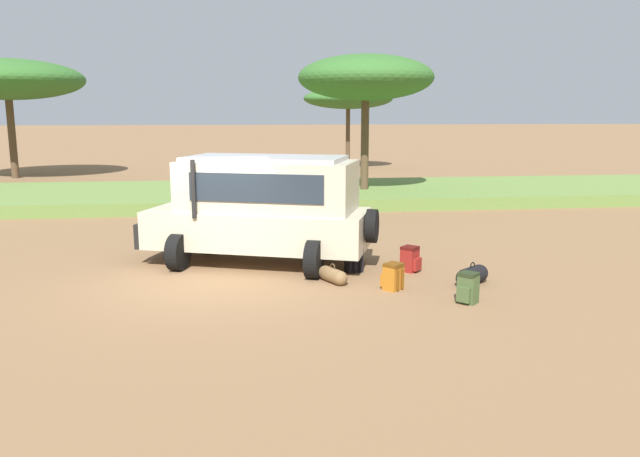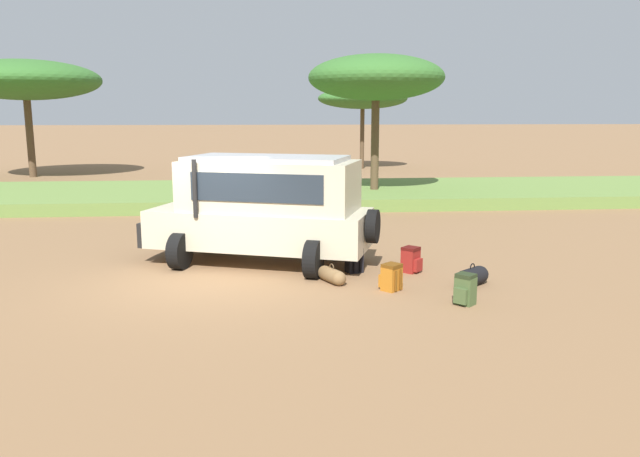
{
  "view_description": "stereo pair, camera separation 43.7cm",
  "coord_description": "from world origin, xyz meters",
  "px_view_note": "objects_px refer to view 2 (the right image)",
  "views": [
    {
      "loc": [
        0.73,
        -12.46,
        3.4
      ],
      "look_at": [
        2.33,
        0.26,
        1.0
      ],
      "focal_mm": 35.0,
      "sensor_mm": 36.0,
      "label": 1
    },
    {
      "loc": [
        1.16,
        -12.51,
        3.4
      ],
      "look_at": [
        2.33,
        0.26,
        1.0
      ],
      "focal_mm": 35.0,
      "sensor_mm": 36.0,
      "label": 2
    }
  ],
  "objects_px": {
    "backpack_beside_front_wheel": "(354,260)",
    "backpack_outermost": "(465,290)",
    "duffel_bag_soft_canvas": "(332,275)",
    "duffel_bag_low_black_case": "(472,277)",
    "backpack_near_rear_wheel": "(411,260)",
    "backpack_cluster_center": "(391,277)",
    "safari_vehicle": "(264,207)",
    "acacia_tree_far_left": "(25,80)",
    "acacia_tree_centre_back": "(363,99)",
    "acacia_tree_left_mid": "(376,78)"
  },
  "relations": [
    {
      "from": "safari_vehicle",
      "to": "backpack_beside_front_wheel",
      "type": "bearing_deg",
      "value": -27.28
    },
    {
      "from": "backpack_beside_front_wheel",
      "to": "backpack_near_rear_wheel",
      "type": "distance_m",
      "value": 1.23
    },
    {
      "from": "duffel_bag_low_black_case",
      "to": "duffel_bag_soft_canvas",
      "type": "xyz_separation_m",
      "value": [
        -2.75,
        0.49,
        -0.03
      ]
    },
    {
      "from": "backpack_outermost",
      "to": "duffel_bag_soft_canvas",
      "type": "relative_size",
      "value": 0.73
    },
    {
      "from": "backpack_outermost",
      "to": "backpack_near_rear_wheel",
      "type": "bearing_deg",
      "value": 100.28
    },
    {
      "from": "safari_vehicle",
      "to": "acacia_tree_far_left",
      "type": "distance_m",
      "value": 24.1
    },
    {
      "from": "backpack_outermost",
      "to": "duffel_bag_soft_canvas",
      "type": "xyz_separation_m",
      "value": [
        -2.22,
        1.67,
        -0.13
      ]
    },
    {
      "from": "duffel_bag_low_black_case",
      "to": "acacia_tree_left_mid",
      "type": "xyz_separation_m",
      "value": [
        0.2,
        12.18,
        4.48
      ]
    },
    {
      "from": "backpack_outermost",
      "to": "acacia_tree_left_mid",
      "type": "relative_size",
      "value": 0.1
    },
    {
      "from": "duffel_bag_soft_canvas",
      "to": "acacia_tree_centre_back",
      "type": "relative_size",
      "value": 0.14
    },
    {
      "from": "backpack_beside_front_wheel",
      "to": "acacia_tree_far_left",
      "type": "bearing_deg",
      "value": 123.4
    },
    {
      "from": "backpack_beside_front_wheel",
      "to": "duffel_bag_soft_canvas",
      "type": "xyz_separation_m",
      "value": [
        -0.57,
        -0.79,
        -0.11
      ]
    },
    {
      "from": "backpack_beside_front_wheel",
      "to": "backpack_outermost",
      "type": "height_order",
      "value": "backpack_outermost"
    },
    {
      "from": "safari_vehicle",
      "to": "backpack_near_rear_wheel",
      "type": "xyz_separation_m",
      "value": [
        3.13,
        -1.1,
        -1.03
      ]
    },
    {
      "from": "safari_vehicle",
      "to": "backpack_outermost",
      "type": "relative_size",
      "value": 9.59
    },
    {
      "from": "backpack_cluster_center",
      "to": "duffel_bag_soft_canvas",
      "type": "height_order",
      "value": "backpack_cluster_center"
    },
    {
      "from": "duffel_bag_low_black_case",
      "to": "acacia_tree_left_mid",
      "type": "distance_m",
      "value": 12.98
    },
    {
      "from": "duffel_bag_soft_canvas",
      "to": "backpack_beside_front_wheel",
      "type": "bearing_deg",
      "value": 54.21
    },
    {
      "from": "acacia_tree_left_mid",
      "to": "acacia_tree_centre_back",
      "type": "bearing_deg",
      "value": 82.98
    },
    {
      "from": "acacia_tree_far_left",
      "to": "backpack_beside_front_wheel",
      "type": "bearing_deg",
      "value": -56.6
    },
    {
      "from": "backpack_near_rear_wheel",
      "to": "duffel_bag_soft_canvas",
      "type": "relative_size",
      "value": 0.71
    },
    {
      "from": "safari_vehicle",
      "to": "backpack_cluster_center",
      "type": "bearing_deg",
      "value": -44.94
    },
    {
      "from": "backpack_beside_front_wheel",
      "to": "acacia_tree_left_mid",
      "type": "relative_size",
      "value": 0.1
    },
    {
      "from": "backpack_near_rear_wheel",
      "to": "duffel_bag_low_black_case",
      "type": "xyz_separation_m",
      "value": [
        0.96,
        -1.17,
        -0.09
      ]
    },
    {
      "from": "backpack_beside_front_wheel",
      "to": "backpack_outermost",
      "type": "bearing_deg",
      "value": -56.12
    },
    {
      "from": "backpack_near_rear_wheel",
      "to": "acacia_tree_far_left",
      "type": "distance_m",
      "value": 26.87
    },
    {
      "from": "backpack_outermost",
      "to": "acacia_tree_centre_back",
      "type": "height_order",
      "value": "acacia_tree_centre_back"
    },
    {
      "from": "backpack_cluster_center",
      "to": "acacia_tree_far_left",
      "type": "height_order",
      "value": "acacia_tree_far_left"
    },
    {
      "from": "backpack_beside_front_wheel",
      "to": "acacia_tree_left_mid",
      "type": "height_order",
      "value": "acacia_tree_left_mid"
    },
    {
      "from": "acacia_tree_centre_back",
      "to": "backpack_outermost",
      "type": "bearing_deg",
      "value": -95.12
    },
    {
      "from": "backpack_cluster_center",
      "to": "duffel_bag_low_black_case",
      "type": "bearing_deg",
      "value": 5.45
    },
    {
      "from": "acacia_tree_centre_back",
      "to": "acacia_tree_left_mid",
      "type": "bearing_deg",
      "value": -97.02
    },
    {
      "from": "backpack_near_rear_wheel",
      "to": "backpack_outermost",
      "type": "distance_m",
      "value": 2.38
    },
    {
      "from": "acacia_tree_left_mid",
      "to": "acacia_tree_centre_back",
      "type": "xyz_separation_m",
      "value": [
        1.71,
        13.92,
        -0.47
      ]
    },
    {
      "from": "backpack_cluster_center",
      "to": "backpack_outermost",
      "type": "xyz_separation_m",
      "value": [
        1.13,
        -1.02,
        0.02
      ]
    },
    {
      "from": "safari_vehicle",
      "to": "acacia_tree_centre_back",
      "type": "height_order",
      "value": "acacia_tree_centre_back"
    },
    {
      "from": "backpack_beside_front_wheel",
      "to": "backpack_cluster_center",
      "type": "height_order",
      "value": "backpack_beside_front_wheel"
    },
    {
      "from": "duffel_bag_soft_canvas",
      "to": "acacia_tree_left_mid",
      "type": "relative_size",
      "value": 0.14
    },
    {
      "from": "backpack_outermost",
      "to": "duffel_bag_soft_canvas",
      "type": "bearing_deg",
      "value": 143.04
    },
    {
      "from": "duffel_bag_soft_canvas",
      "to": "acacia_tree_left_mid",
      "type": "distance_m",
      "value": 12.87
    },
    {
      "from": "duffel_bag_low_black_case",
      "to": "acacia_tree_far_left",
      "type": "distance_m",
      "value": 28.36
    },
    {
      "from": "safari_vehicle",
      "to": "acacia_tree_centre_back",
      "type": "xyz_separation_m",
      "value": [
        6.0,
        23.84,
        2.89
      ]
    },
    {
      "from": "backpack_beside_front_wheel",
      "to": "backpack_cluster_center",
      "type": "relative_size",
      "value": 1.03
    },
    {
      "from": "backpack_cluster_center",
      "to": "acacia_tree_centre_back",
      "type": "relative_size",
      "value": 0.1
    },
    {
      "from": "duffel_bag_low_black_case",
      "to": "backpack_near_rear_wheel",
      "type": "bearing_deg",
      "value": 129.36
    },
    {
      "from": "backpack_outermost",
      "to": "duffel_bag_soft_canvas",
      "type": "height_order",
      "value": "backpack_outermost"
    },
    {
      "from": "backpack_cluster_center",
      "to": "duffel_bag_soft_canvas",
      "type": "xyz_separation_m",
      "value": [
        -1.09,
        0.65,
        -0.11
      ]
    },
    {
      "from": "backpack_outermost",
      "to": "backpack_beside_front_wheel",
      "type": "bearing_deg",
      "value": 123.88
    },
    {
      "from": "backpack_beside_front_wheel",
      "to": "acacia_tree_centre_back",
      "type": "bearing_deg",
      "value": 80.64
    },
    {
      "from": "backpack_beside_front_wheel",
      "to": "duffel_bag_low_black_case",
      "type": "height_order",
      "value": "backpack_beside_front_wheel"
    }
  ]
}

